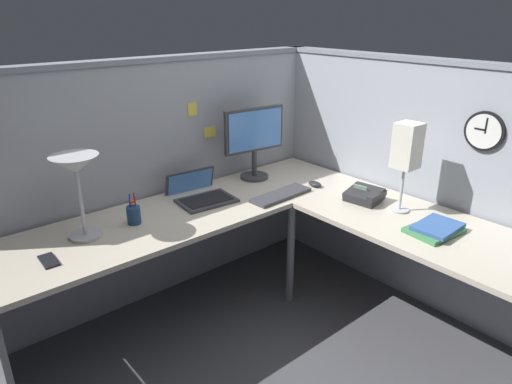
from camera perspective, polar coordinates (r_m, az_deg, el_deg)
The scene contains 17 objects.
ground_plane at distance 3.03m, azimuth 4.09°, elevation -15.66°, with size 6.80×6.80×0.00m, color #47474C.
cubicle_wall_back at distance 3.08m, azimuth -11.87°, elevation 1.41°, with size 2.57×0.12×1.58m.
cubicle_wall_right at distance 3.13m, azimuth 19.43°, elevation 0.95°, with size 0.12×2.37×1.58m.
desk at distance 2.58m, azimuth 2.87°, elevation -6.26°, with size 2.35×2.15×0.73m.
monitor at distance 3.16m, azimuth -0.21°, elevation 6.78°, with size 0.46×0.20×0.50m.
laptop at distance 2.93m, azimuth -7.09°, elevation -0.18°, with size 0.38×0.41×0.22m.
keyboard at distance 2.92m, azimuth 3.11°, elevation -0.39°, with size 0.43×0.14×0.02m, color #38383D.
computer_mouse at distance 3.11m, azimuth 7.35°, elevation 1.00°, with size 0.06×0.10×0.03m, color #232326.
desk_lamp_dome at distance 2.45m, azimuth -21.51°, elevation 2.44°, with size 0.24×0.24×0.44m.
pen_cup at distance 2.63m, azimuth -14.99°, elevation -2.74°, with size 0.08×0.08×0.18m.
cell_phone at distance 2.40m, azimuth -24.42°, elevation -7.78°, with size 0.07×0.14×0.01m, color black.
office_phone at distance 2.92m, azimuth 13.43°, elevation -0.45°, with size 0.22×0.23×0.11m.
book_stack at distance 2.63m, azimuth 21.44°, elevation -4.28°, with size 0.30×0.24×0.04m.
desk_lamp_paper at distance 2.72m, azimuth 18.27°, elevation 5.17°, with size 0.13×0.13×0.53m.
wall_clock at distance 2.81m, azimuth 26.59°, elevation 6.80°, with size 0.04×0.22×0.22m.
pinned_note_leftmost at distance 3.03m, azimuth -7.94°, elevation 10.16°, with size 0.07×0.00×0.08m, color #EAD84C.
pinned_note_middle at distance 3.14m, azimuth -5.78°, elevation 7.41°, with size 0.09×0.00×0.07m, color #EAD84C.
Camera 1 is at (-1.72, -1.69, 1.84)m, focal length 32.12 mm.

